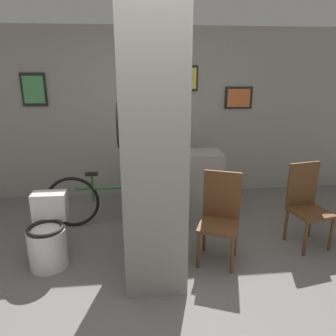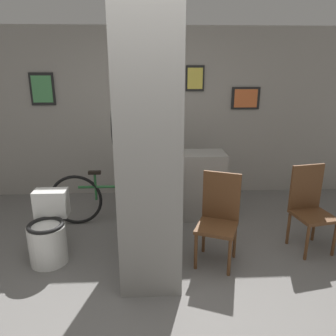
{
  "view_description": "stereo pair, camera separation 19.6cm",
  "coord_description": "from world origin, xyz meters",
  "px_view_note": "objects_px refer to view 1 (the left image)",
  "views": [
    {
      "loc": [
        -0.15,
        -2.52,
        2.06
      ],
      "look_at": [
        0.21,
        0.95,
        0.95
      ],
      "focal_mm": 35.0,
      "sensor_mm": 36.0,
      "label": 1
    },
    {
      "loc": [
        0.04,
        -2.53,
        2.06
      ],
      "look_at": [
        0.21,
        0.95,
        0.95
      ],
      "focal_mm": 35.0,
      "sensor_mm": 36.0,
      "label": 2
    }
  ],
  "objects_px": {
    "toilet": "(48,237)",
    "bottle_tall": "(171,147)",
    "chair_near_pillar": "(220,215)",
    "chair_by_doorway": "(306,202)",
    "bicycle": "(114,199)"
  },
  "relations": [
    {
      "from": "bottle_tall",
      "to": "chair_by_doorway",
      "type": "bearing_deg",
      "value": -28.22
    },
    {
      "from": "bottle_tall",
      "to": "toilet",
      "type": "bearing_deg",
      "value": -146.55
    },
    {
      "from": "toilet",
      "to": "chair_near_pillar",
      "type": "relative_size",
      "value": 0.75
    },
    {
      "from": "toilet",
      "to": "bottle_tall",
      "type": "xyz_separation_m",
      "value": [
        1.42,
        0.94,
        0.71
      ]
    },
    {
      "from": "chair_near_pillar",
      "to": "bicycle",
      "type": "bearing_deg",
      "value": 164.21
    },
    {
      "from": "chair_by_doorway",
      "to": "bicycle",
      "type": "xyz_separation_m",
      "value": [
        -2.27,
        0.7,
        -0.16
      ]
    },
    {
      "from": "toilet",
      "to": "bicycle",
      "type": "relative_size",
      "value": 0.42
    },
    {
      "from": "chair_near_pillar",
      "to": "chair_by_doorway",
      "type": "distance_m",
      "value": 1.11
    },
    {
      "from": "chair_by_doorway",
      "to": "bottle_tall",
      "type": "height_order",
      "value": "bottle_tall"
    },
    {
      "from": "chair_near_pillar",
      "to": "bottle_tall",
      "type": "distance_m",
      "value": 1.21
    },
    {
      "from": "toilet",
      "to": "bottle_tall",
      "type": "bearing_deg",
      "value": 33.45
    },
    {
      "from": "chair_near_pillar",
      "to": "chair_by_doorway",
      "type": "height_order",
      "value": "same"
    },
    {
      "from": "toilet",
      "to": "bicycle",
      "type": "height_order",
      "value": "bicycle"
    },
    {
      "from": "toilet",
      "to": "chair_near_pillar",
      "type": "bearing_deg",
      "value": -2.68
    },
    {
      "from": "chair_by_doorway",
      "to": "bottle_tall",
      "type": "distance_m",
      "value": 1.77
    }
  ]
}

